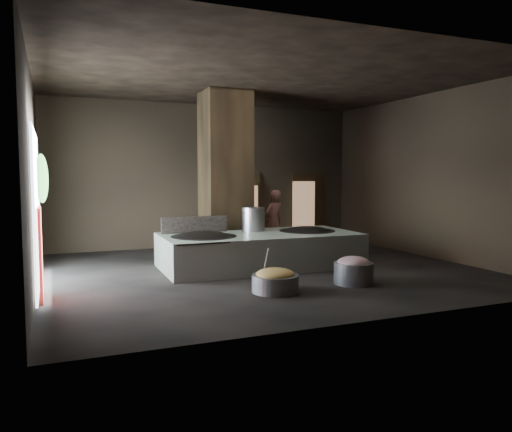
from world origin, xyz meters
name	(u,v)px	position (x,y,z in m)	size (l,w,h in m)	color
floor	(263,272)	(0.00, 0.00, -0.05)	(10.00, 9.00, 0.10)	black
ceiling	(263,77)	(0.00, 0.00, 4.55)	(10.00, 9.00, 0.10)	black
back_wall	(207,176)	(0.00, 4.55, 2.25)	(10.00, 0.10, 4.50)	black
front_wall	(381,177)	(0.00, -4.55, 2.25)	(10.00, 0.10, 4.50)	black
left_wall	(30,176)	(-5.05, 0.00, 2.25)	(0.10, 9.00, 4.50)	black
right_wall	(432,176)	(5.05, 0.00, 2.25)	(0.10, 9.00, 4.50)	black
pillar	(225,176)	(-0.30, 1.90, 2.25)	(1.20, 1.20, 4.50)	black
hearth_platform	(260,250)	(0.07, 0.39, 0.42)	(4.81, 2.30, 0.84)	silver
platform_cap	(260,234)	(0.07, 0.39, 0.82)	(4.70, 2.26, 0.03)	black
wok_left	(204,240)	(-1.38, 0.34, 0.75)	(1.52, 1.52, 0.42)	black
wok_left_rim	(204,237)	(-1.38, 0.34, 0.82)	(1.55, 1.55, 0.05)	black
wok_right	(307,234)	(1.42, 0.44, 0.75)	(1.41, 1.41, 0.40)	black
wok_right_rim	(307,231)	(1.42, 0.44, 0.82)	(1.44, 1.44, 0.05)	black
stock_pot	(253,220)	(0.12, 0.94, 1.13)	(0.59, 0.59, 0.63)	#B7B9BF
splash_guard	(195,225)	(-1.38, 1.14, 1.03)	(1.67, 0.06, 0.42)	black
cook	(274,222)	(1.18, 1.99, 0.92)	(0.67, 0.43, 1.85)	brown
veg_basin	(275,283)	(-0.68, -2.17, 0.17)	(0.92, 0.92, 0.34)	slate
veg_fill	(275,274)	(-0.68, -2.17, 0.35)	(0.76, 0.76, 0.23)	#93A04D
ladle	(265,263)	(-0.83, -2.02, 0.55)	(0.03, 0.03, 0.73)	#B7B9BF
meat_basin	(353,273)	(1.15, -2.13, 0.23)	(0.82, 0.82, 0.45)	slate
meat_fill	(354,262)	(1.15, -2.13, 0.45)	(0.68, 0.68, 0.26)	#A4626F
doorway_near	(243,210)	(1.20, 4.45, 1.10)	(1.18, 0.08, 2.38)	black
doorway_near_glow	(247,212)	(1.24, 4.22, 1.05)	(0.74, 0.04, 1.75)	#8C6647
doorway_far	(308,209)	(3.60, 4.45, 1.10)	(1.18, 0.08, 2.38)	black
doorway_far_glow	(304,210)	(3.40, 4.37, 1.05)	(0.85, 0.04, 2.00)	#8C6647
left_opening	(37,208)	(-4.95, 0.20, 1.60)	(0.04, 4.20, 3.10)	white
pavilion_sliver	(41,254)	(-4.88, -1.10, 0.85)	(0.05, 0.90, 1.70)	maroon
tree_silhouette	(42,178)	(-4.85, 1.30, 2.20)	(0.28, 1.10, 1.10)	#194714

